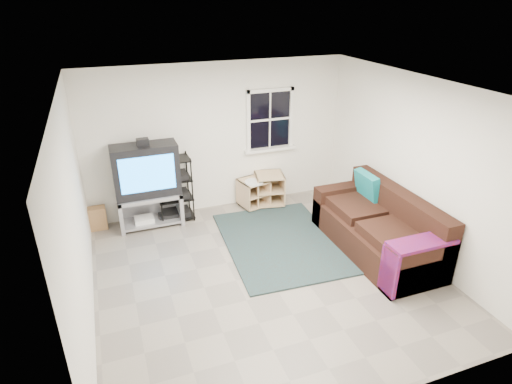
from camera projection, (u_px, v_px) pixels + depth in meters
name	position (u px, v px, depth m)	size (l,w,h in m)	color
room	(270.00, 124.00, 7.63)	(4.60, 4.62, 4.60)	gray
tv_unit	(147.00, 179.00, 6.98)	(1.04, 0.52, 1.53)	#96969E
av_rack	(175.00, 192.00, 7.31)	(0.58, 0.42, 1.15)	black
side_table_left	(269.00, 187.00, 7.92)	(0.60, 0.60, 0.60)	#D3AB82
side_table_right	(253.00, 191.00, 7.83)	(0.56, 0.56, 0.55)	#D3AB82
sofa	(379.00, 229.00, 6.45)	(0.99, 2.24, 1.03)	black
shag_rug	(280.00, 242.00, 6.78)	(1.69, 2.32, 0.03)	black
paper_bag	(98.00, 218.00, 7.10)	(0.28, 0.18, 0.40)	#A17C48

